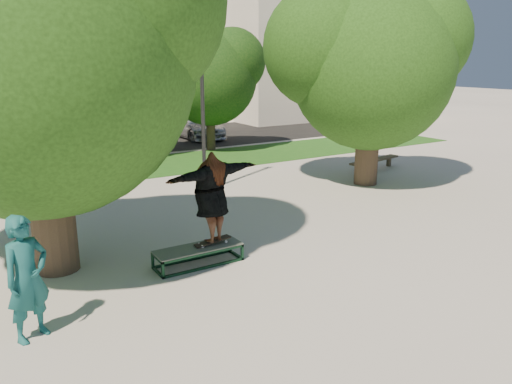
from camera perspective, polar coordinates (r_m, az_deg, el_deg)
ground at (r=11.35m, az=0.75°, el=-6.06°), size 120.00×120.00×0.00m
grass_strip at (r=20.03m, az=-11.52°, el=2.97°), size 30.00×4.00×0.02m
asphalt_strip at (r=25.89m, az=-18.68°, el=5.16°), size 40.00×8.00×0.01m
tree_left at (r=10.13m, az=-24.72°, el=15.63°), size 6.96×5.95×7.12m
tree_right at (r=16.71m, az=12.73°, el=14.70°), size 6.24×5.33×6.51m
bg_tree_mid at (r=21.51m, az=-19.93°, el=13.98°), size 5.76×4.92×6.24m
bg_tree_right at (r=22.87m, az=-5.58°, el=13.46°), size 5.04×4.31×5.43m
lamppost at (r=15.48m, az=-6.17°, el=11.48°), size 0.25×0.15×6.11m
side_building at (r=38.96m, az=5.94°, el=14.81°), size 15.00×10.00×8.00m
grind_box at (r=10.32m, az=-6.60°, el=-7.24°), size 1.80×0.60×0.38m
skater_rig at (r=10.07m, az=-5.10°, el=-0.58°), size 2.37×1.16×1.94m
bystander at (r=8.14m, az=-24.69°, el=-8.94°), size 0.84×0.73×1.94m
bench at (r=19.40m, az=13.40°, el=3.49°), size 2.68×0.84×0.41m
car_grey at (r=25.93m, az=-23.37°, el=6.17°), size 2.98×4.96×1.29m
car_silver_b at (r=26.93m, az=-7.07°, el=7.60°), size 1.98×4.60×1.32m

